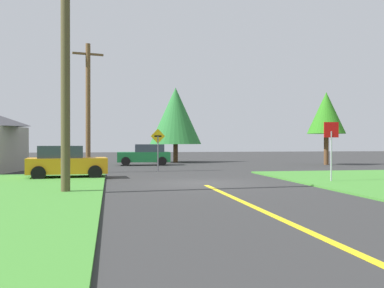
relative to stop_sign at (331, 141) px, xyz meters
name	(u,v)px	position (x,y,z in m)	size (l,w,h in m)	color
ground_plane	(201,183)	(-5.74, 0.72, -1.87)	(120.00, 120.00, 0.00)	#303030
lane_stripe_center	(261,210)	(-5.74, -7.28, -1.86)	(0.20, 14.00, 0.01)	yellow
stop_sign	(331,141)	(0.00, 0.00, 0.00)	(0.68, 0.07, 2.69)	#9EA0A8
parked_car_near_building	(66,162)	(-11.84, 4.43, -1.06)	(3.95, 2.30, 1.62)	orange
car_approaching_junction	(145,155)	(-7.00, 16.49, -1.06)	(4.08, 2.05, 1.62)	#196B33
utility_pole_near	(65,64)	(-11.21, -2.31, 2.68)	(1.80, 0.32, 8.89)	#4D442A
utility_pole_mid	(88,106)	(-10.94, 8.57, 2.05)	(1.78, 0.52, 7.57)	brown
direction_sign	(158,145)	(-6.80, 8.87, -0.24)	(0.89, 0.20, 2.61)	slate
oak_tree_left	(176,116)	(-3.99, 20.90, 2.23)	(4.53, 4.53, 6.59)	brown
pine_tree_center	(326,113)	(7.08, 14.56, 2.19)	(2.98, 2.98, 5.73)	brown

